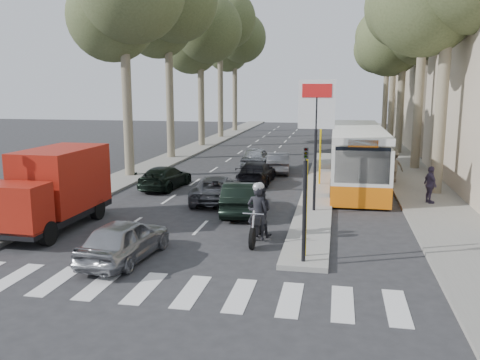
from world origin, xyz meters
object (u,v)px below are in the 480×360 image
(city_bus, at_px, (357,155))
(motorcycle, at_px, (258,213))
(dark_hatchback, at_px, (241,198))
(red_truck, at_px, (54,187))
(silver_hatchback, at_px, (124,240))

(city_bus, distance_m, motorcycle, 11.60)
(city_bus, height_order, motorcycle, city_bus)
(dark_hatchback, bearing_deg, red_truck, 22.15)
(dark_hatchback, relative_size, city_bus, 0.34)
(silver_hatchback, distance_m, red_truck, 5.12)
(motorcycle, bearing_deg, dark_hatchback, 111.48)
(city_bus, bearing_deg, motorcycle, -108.81)
(silver_hatchback, bearing_deg, motorcycle, -136.48)
(silver_hatchback, relative_size, red_truck, 0.69)
(red_truck, height_order, motorcycle, red_truck)
(dark_hatchback, height_order, motorcycle, motorcycle)
(dark_hatchback, distance_m, city_bus, 8.95)
(city_bus, relative_size, motorcycle, 4.93)
(silver_hatchback, height_order, red_truck, red_truck)
(city_bus, bearing_deg, silver_hatchback, -118.36)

